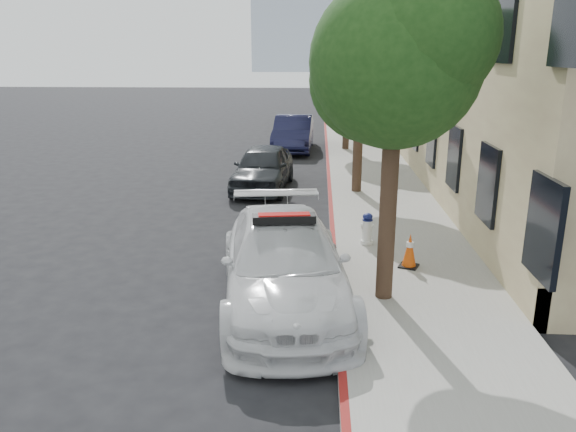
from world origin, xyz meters
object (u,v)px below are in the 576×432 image
Objects in this scene: fire_hydrant at (367,229)px; traffic_cone at (410,251)px; parked_car_far at (293,133)px; parked_car_mid at (263,167)px; police_car at (284,264)px.

fire_hydrant is 1.03× the size of traffic_cone.
parked_car_far is 6.74× the size of traffic_cone.
parked_car_mid is 6.54m from fire_hydrant.
parked_car_mid is at bearing 117.29° from traffic_cone.
parked_car_mid is 0.89× the size of parked_car_far.
parked_car_mid is 5.78× the size of fire_hydrant.
traffic_cone is at bearing -57.82° from fire_hydrant.
parked_car_mid is at bearing 90.48° from police_car.
parked_car_mid reaches higher than traffic_cone.
parked_car_far reaches higher than fire_hydrant.
police_car is 1.32× the size of parked_car_mid.
fire_hydrant is (1.72, 2.98, -0.27)m from police_car.
parked_car_far is at bearing 101.69° from traffic_cone.
police_car reaches higher than fire_hydrant.
fire_hydrant reaches higher than traffic_cone.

